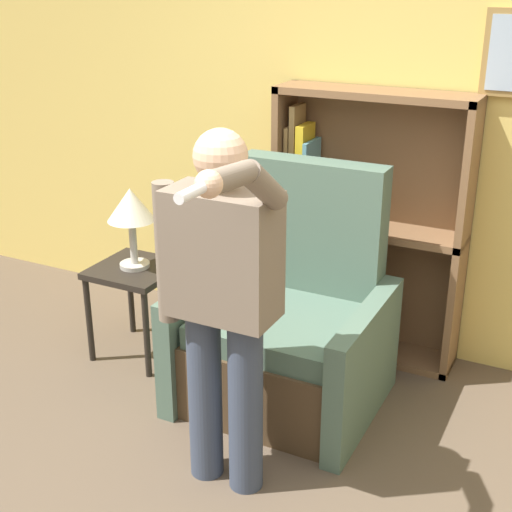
# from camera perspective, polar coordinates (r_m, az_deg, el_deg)

# --- Properties ---
(wall_back) EXTENTS (8.00, 0.11, 2.80)m
(wall_back) POSITION_cam_1_polar(r_m,az_deg,el_deg) (4.06, 12.27, 10.94)
(wall_back) COLOR #E0C160
(wall_back) RESTS_ON ground_plane
(bookcase) EXTENTS (1.10, 0.28, 1.55)m
(bookcase) POSITION_cam_1_polar(r_m,az_deg,el_deg) (4.16, 7.48, 1.86)
(bookcase) COLOR brown
(bookcase) RESTS_ON ground_plane
(armchair) EXTENTS (1.00, 0.88, 1.23)m
(armchair) POSITION_cam_1_polar(r_m,az_deg,el_deg) (3.77, 2.60, -6.05)
(armchair) COLOR #4C3823
(armchair) RESTS_ON ground_plane
(person_standing) EXTENTS (0.59, 0.78, 1.60)m
(person_standing) POSITION_cam_1_polar(r_m,az_deg,el_deg) (2.89, -2.79, -3.15)
(person_standing) COLOR #384256
(person_standing) RESTS_ON ground_plane
(side_table) EXTENTS (0.46, 0.46, 0.56)m
(side_table) POSITION_cam_1_polar(r_m,az_deg,el_deg) (4.18, -9.58, -2.01)
(side_table) COLOR black
(side_table) RESTS_ON ground_plane
(table_lamp) EXTENTS (0.27, 0.27, 0.47)m
(table_lamp) POSITION_cam_1_polar(r_m,az_deg,el_deg) (4.03, -9.97, 3.74)
(table_lamp) COLOR #B7B2A8
(table_lamp) RESTS_ON side_table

